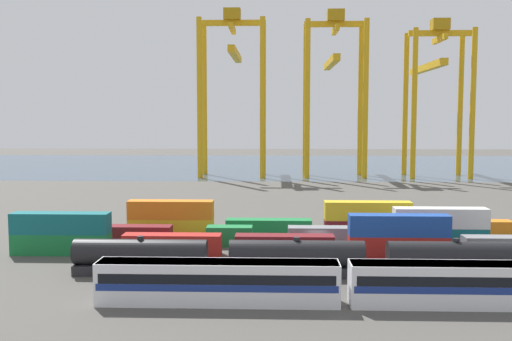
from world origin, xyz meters
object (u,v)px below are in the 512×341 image
Objects in this scene: gantry_crane_central at (334,78)px; shipping_container_4 at (398,246)px; freight_tank_row at (376,258)px; gantry_crane_east at (436,82)px; gantry_crane_west at (233,75)px; shipping_container_2 at (172,245)px; shipping_container_19 at (367,229)px; passenger_train at (344,282)px; shipping_container_0 at (61,244)px.

shipping_container_4 is at bearing -91.08° from gantry_crane_central.
gantry_crane_central reaches higher than shipping_container_4.
freight_tank_row is 119.29m from gantry_crane_east.
freight_tank_row is at bearing -78.03° from gantry_crane_west.
gantry_crane_east is (59.06, 0.80, -2.00)m from gantry_crane_west.
freight_tank_row is at bearing -20.99° from shipping_container_2.
shipping_container_4 is at bearing -74.72° from gantry_crane_west.
shipping_container_19 is at bearing -74.12° from gantry_crane_west.
freight_tank_row reaches higher than shipping_container_4.
passenger_train is at bearing -95.08° from gantry_crane_central.
freight_tank_row is at bearing -115.45° from shipping_container_4.
passenger_train is 123.12m from gantry_crane_central.
shipping_container_0 is 0.27× the size of gantry_crane_east.
shipping_container_0 is (-32.87, 18.61, -0.84)m from passenger_train.
freight_tank_row is 20.23m from shipping_container_19.
shipping_container_2 is at bearing 135.60° from passenger_train.
freight_tank_row is at bearing 65.16° from passenger_train.
shipping_container_4 is 0.25× the size of gantry_crane_west.
gantry_crane_east is (35.73, 110.91, 25.54)m from freight_tank_row.
shipping_container_19 is at bearing -110.23° from gantry_crane_east.
shipping_container_4 is at bearing -79.71° from shipping_container_19.
gantry_crane_central is at bearing 86.78° from freight_tank_row.
shipping_container_19 is 0.25× the size of gantry_crane_west.
freight_tank_row reaches higher than shipping_container_19.
gantry_crane_central reaches higher than gantry_crane_east.
shipping_container_0 is at bearing 180.00° from shipping_container_2.
passenger_train is 1.00× the size of gantry_crane_east.
shipping_container_0 is at bearing -125.63° from gantry_crane_east.
gantry_crane_west reaches higher than gantry_crane_central.
shipping_container_2 is at bearing -106.33° from gantry_crane_central.
passenger_train is 26.61m from shipping_container_2.
shipping_container_0 is 13.87m from shipping_container_2.
gantry_crane_central is (29.64, 101.15, 27.37)m from shipping_container_2.
freight_tank_row is at bearing -93.22° from gantry_crane_central.
shipping_container_2 is at bearing -90.06° from gantry_crane_west.
freight_tank_row is 9.98m from shipping_container_4.
gantry_crane_central is at bearing 66.73° from shipping_container_0.
freight_tank_row is 1.44× the size of gantry_crane_east.
freight_tank_row is 38.39m from shipping_container_0.
gantry_crane_east is (33.46, 90.82, 26.19)m from shipping_container_19.
gantry_crane_east is (40.18, 120.52, 25.35)m from passenger_train.
shipping_container_4 is 0.25× the size of gantry_crane_central.
gantry_crane_central is (3.93, 90.05, 27.37)m from shipping_container_19.
shipping_container_4 is 109.83m from gantry_crane_east.
gantry_crane_east is (31.44, 101.92, 26.19)m from shipping_container_4.
gantry_crane_central is (1.91, 101.15, 27.37)m from shipping_container_4.
shipping_container_4 is (41.60, 0.00, 0.00)m from shipping_container_0.
shipping_container_2 is 104.97m from gantry_crane_west.
shipping_container_0 is 105.90m from gantry_crane_west.
gantry_crane_west reaches higher than shipping_container_4.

